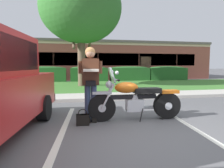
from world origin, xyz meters
TOP-DOWN VIEW (x-y plane):
  - ground_plane at (0.00, 0.00)m, footprint 140.00×140.00m
  - curb_strip at (0.00, 3.52)m, footprint 60.00×0.20m
  - concrete_walk at (0.00, 4.37)m, footprint 60.00×1.50m
  - grass_lawn at (0.00, 8.58)m, footprint 60.00×6.92m
  - stall_stripe_0 at (-1.52, 0.20)m, footprint 0.52×4.39m
  - stall_stripe_1 at (1.15, 0.20)m, footprint 0.52×4.39m
  - motorcycle at (0.23, 0.84)m, footprint 2.24×0.82m
  - rider_person at (-0.90, 0.88)m, footprint 0.54×0.60m
  - handbag at (-1.10, 0.65)m, footprint 0.28×0.13m
  - shade_tree at (-0.74, 8.55)m, footprint 4.83×4.83m
  - hedge_left at (-3.40, 12.29)m, footprint 3.23×0.90m
  - hedge_center_left at (0.01, 12.29)m, footprint 2.95×0.90m
  - hedge_center_right at (3.42, 12.29)m, footprint 3.28×0.90m
  - hedge_right at (6.83, 12.29)m, footprint 3.37×0.90m
  - brick_building at (0.91, 17.54)m, footprint 22.18×8.14m

SIDE VIEW (x-z plane):
  - ground_plane at x=0.00m, z-range 0.00..0.00m
  - stall_stripe_0 at x=-1.52m, z-range 0.00..0.01m
  - stall_stripe_1 at x=1.15m, z-range 0.00..0.01m
  - grass_lawn at x=0.00m, z-range 0.00..0.06m
  - concrete_walk at x=0.00m, z-range 0.00..0.08m
  - curb_strip at x=0.00m, z-range 0.00..0.12m
  - handbag at x=-1.10m, z-range -0.04..0.32m
  - motorcycle at x=0.23m, z-range -0.14..1.12m
  - hedge_right at x=6.83m, z-range 0.03..1.27m
  - hedge_left at x=-3.40m, z-range 0.03..1.27m
  - hedge_center_left at x=0.01m, z-range 0.03..1.27m
  - hedge_center_right at x=3.42m, z-range 0.03..1.27m
  - rider_person at x=-0.90m, z-range 0.15..1.86m
  - brick_building at x=0.91m, z-range 0.00..3.55m
  - shade_tree at x=-0.74m, z-range 1.28..8.00m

